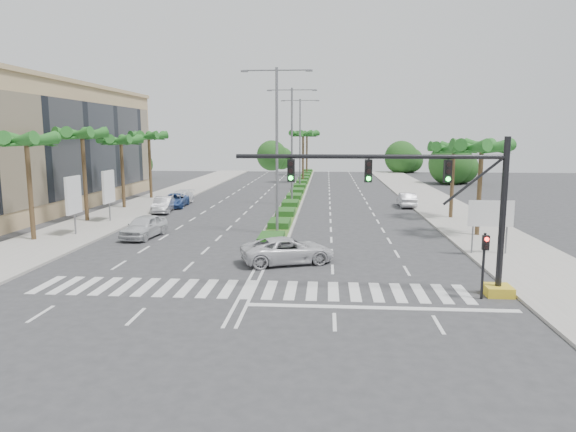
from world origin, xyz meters
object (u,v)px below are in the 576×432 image
car_parked_b (163,205)px  car_parked_c (174,200)px  car_parked_a (144,226)px  car_crossing (288,250)px  car_right (407,200)px  car_parked_d (180,198)px

car_parked_b → car_parked_c: car_parked_b is taller
car_parked_c → car_parked_a: bearing=-85.0°
car_parked_b → car_parked_c: bearing=82.1°
car_crossing → car_right: size_ratio=1.21×
car_parked_c → car_parked_d: car_parked_d is taller
car_parked_b → car_parked_c: size_ratio=0.91×
car_parked_a → car_right: car_parked_a is taller
car_parked_c → car_parked_d: bearing=86.1°
car_parked_b → car_right: 24.26m
car_right → car_crossing: bearing=67.0°
car_parked_b → car_crossing: car_crossing is taller
car_parked_c → car_right: 23.68m
car_parked_a → car_crossing: size_ratio=0.88×
car_parked_b → car_parked_a: bearing=-86.3°
car_parked_a → car_crossing: bearing=-24.3°
car_parked_d → car_crossing: car_crossing is taller
car_parked_a → car_parked_d: car_parked_a is taller
car_parked_b → car_crossing: 22.80m
car_parked_d → car_crossing: bearing=-59.1°
car_parked_d → car_parked_c: bearing=-87.8°
car_parked_b → car_parked_c: 3.61m
car_parked_d → car_right: 23.60m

